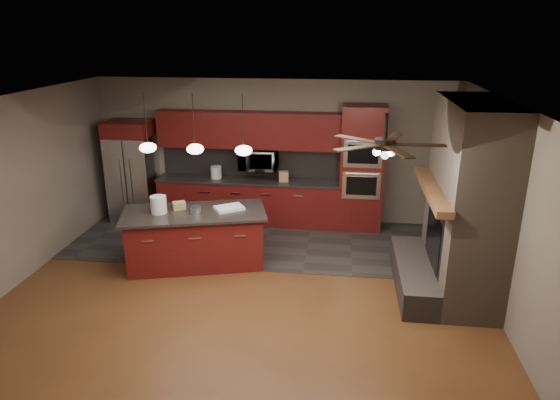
# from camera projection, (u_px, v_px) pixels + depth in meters

# --- Properties ---
(ground) EXTENTS (7.00, 7.00, 0.00)m
(ground) POSITION_uv_depth(u_px,v_px,m) (248.00, 289.00, 7.46)
(ground) COLOR brown
(ground) RESTS_ON ground
(ceiling) EXTENTS (7.00, 6.00, 0.02)m
(ceiling) POSITION_uv_depth(u_px,v_px,m) (243.00, 101.00, 6.54)
(ceiling) COLOR white
(ceiling) RESTS_ON back_wall
(back_wall) EXTENTS (7.00, 0.02, 2.80)m
(back_wall) POSITION_uv_depth(u_px,v_px,m) (274.00, 151.00, 9.81)
(back_wall) COLOR #70685A
(back_wall) RESTS_ON ground
(right_wall) EXTENTS (0.02, 6.00, 2.80)m
(right_wall) POSITION_uv_depth(u_px,v_px,m) (506.00, 212.00, 6.59)
(right_wall) COLOR #70685A
(right_wall) RESTS_ON ground
(left_wall) EXTENTS (0.02, 6.00, 2.80)m
(left_wall) POSITION_uv_depth(u_px,v_px,m) (14.00, 192.00, 7.41)
(left_wall) COLOR #70685A
(left_wall) RESTS_ON ground
(slate_tile_patch) EXTENTS (7.00, 2.40, 0.01)m
(slate_tile_patch) POSITION_uv_depth(u_px,v_px,m) (266.00, 241.00, 9.15)
(slate_tile_patch) COLOR #2F2C2A
(slate_tile_patch) RESTS_ON ground
(fireplace_column) EXTENTS (1.30, 2.10, 2.80)m
(fireplace_column) POSITION_uv_depth(u_px,v_px,m) (462.00, 208.00, 7.05)
(fireplace_column) COLOR #6F5F4F
(fireplace_column) RESTS_ON ground
(back_cabinetry) EXTENTS (3.59, 0.64, 2.20)m
(back_cabinetry) POSITION_uv_depth(u_px,v_px,m) (249.00, 179.00, 9.80)
(back_cabinetry) COLOR #54150F
(back_cabinetry) RESTS_ON ground
(oven_tower) EXTENTS (0.80, 0.63, 2.38)m
(oven_tower) POSITION_uv_depth(u_px,v_px,m) (361.00, 169.00, 9.39)
(oven_tower) COLOR #54150F
(oven_tower) RESTS_ON ground
(microwave) EXTENTS (0.73, 0.41, 0.50)m
(microwave) POSITION_uv_depth(u_px,v_px,m) (259.00, 159.00, 9.64)
(microwave) COLOR silver
(microwave) RESTS_ON back_cabinetry
(refrigerator) EXTENTS (0.85, 0.75, 2.01)m
(refrigerator) POSITION_uv_depth(u_px,v_px,m) (133.00, 171.00, 9.92)
(refrigerator) COLOR silver
(refrigerator) RESTS_ON ground
(kitchen_island) EXTENTS (2.46, 1.59, 0.92)m
(kitchen_island) POSITION_uv_depth(u_px,v_px,m) (196.00, 238.00, 8.12)
(kitchen_island) COLOR #54150F
(kitchen_island) RESTS_ON ground
(white_bucket) EXTENTS (0.28, 0.28, 0.28)m
(white_bucket) POSITION_uv_depth(u_px,v_px,m) (159.00, 205.00, 7.89)
(white_bucket) COLOR silver
(white_bucket) RESTS_ON kitchen_island
(paint_can) EXTENTS (0.20, 0.20, 0.11)m
(paint_can) POSITION_uv_depth(u_px,v_px,m) (196.00, 210.00, 7.89)
(paint_can) COLOR #B4B4B9
(paint_can) RESTS_ON kitchen_island
(paint_tray) EXTENTS (0.54, 0.50, 0.04)m
(paint_tray) POSITION_uv_depth(u_px,v_px,m) (229.00, 208.00, 8.08)
(paint_tray) COLOR white
(paint_tray) RESTS_ON kitchen_island
(cardboard_box) EXTENTS (0.24, 0.22, 0.13)m
(cardboard_box) POSITION_uv_depth(u_px,v_px,m) (179.00, 206.00, 8.06)
(cardboard_box) COLOR #A28B54
(cardboard_box) RESTS_ON kitchen_island
(counter_bucket) EXTENTS (0.24, 0.24, 0.24)m
(counter_bucket) POSITION_uv_depth(u_px,v_px,m) (216.00, 172.00, 9.79)
(counter_bucket) COLOR silver
(counter_bucket) RESTS_ON back_cabinetry
(counter_box) EXTENTS (0.20, 0.17, 0.20)m
(counter_box) POSITION_uv_depth(u_px,v_px,m) (284.00, 176.00, 9.59)
(counter_box) COLOR tan
(counter_box) RESTS_ON back_cabinetry
(pendant_left) EXTENTS (0.26, 0.26, 0.92)m
(pendant_left) POSITION_uv_depth(u_px,v_px,m) (148.00, 147.00, 7.67)
(pendant_left) COLOR black
(pendant_left) RESTS_ON ceiling
(pendant_center) EXTENTS (0.26, 0.26, 0.92)m
(pendant_center) POSITION_uv_depth(u_px,v_px,m) (195.00, 149.00, 7.58)
(pendant_center) COLOR black
(pendant_center) RESTS_ON ceiling
(pendant_right) EXTENTS (0.26, 0.26, 0.92)m
(pendant_right) POSITION_uv_depth(u_px,v_px,m) (244.00, 150.00, 7.49)
(pendant_right) COLOR black
(pendant_right) RESTS_ON ceiling
(ceiling_fan) EXTENTS (1.27, 1.33, 0.41)m
(ceiling_fan) POSITION_uv_depth(u_px,v_px,m) (385.00, 143.00, 5.69)
(ceiling_fan) COLOR black
(ceiling_fan) RESTS_ON ceiling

